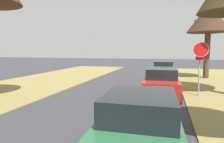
{
  "coord_description": "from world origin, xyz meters",
  "views": [
    {
      "loc": [
        2.69,
        1.59,
        2.58
      ],
      "look_at": [
        0.42,
        9.56,
        1.67
      ],
      "focal_mm": 31.21,
      "sensor_mm": 36.0,
      "label": 1
    }
  ],
  "objects": [
    {
      "name": "stop_sign_far",
      "position": [
        4.42,
        13.14,
        2.19
      ],
      "size": [
        0.81,
        0.37,
        2.96
      ],
      "color": "#9EA0A5",
      "rests_on": "grass_verge_right"
    },
    {
      "name": "street_tree_right_far",
      "position": [
        6.1,
        20.83,
        5.31
      ],
      "size": [
        3.66,
        3.66,
        6.62
      ],
      "color": "brown",
      "rests_on": "grass_verge_right"
    },
    {
      "name": "parked_sedan_green",
      "position": [
        2.1,
        6.23,
        0.72
      ],
      "size": [
        2.09,
        4.47,
        1.57
      ],
      "color": "#28663D",
      "rests_on": "ground"
    },
    {
      "name": "parked_sedan_red",
      "position": [
        2.39,
        12.89,
        0.72
      ],
      "size": [
        2.09,
        4.47,
        1.57
      ],
      "color": "red",
      "rests_on": "ground"
    },
    {
      "name": "parked_sedan_tan",
      "position": [
        2.32,
        19.98,
        0.72
      ],
      "size": [
        2.09,
        4.47,
        1.57
      ],
      "color": "tan",
      "rests_on": "ground"
    }
  ]
}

